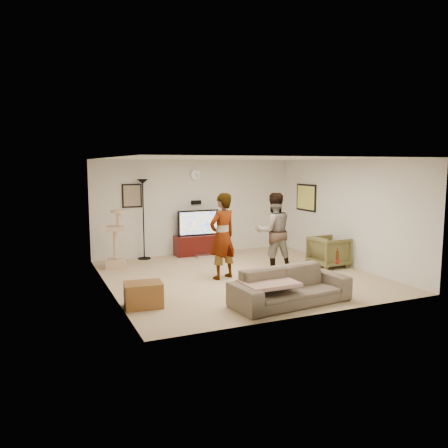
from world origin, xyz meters
name	(u,v)px	position (x,y,z in m)	size (l,w,h in m)	color
floor	(240,276)	(0.00, 0.00, -0.01)	(5.50, 5.50, 0.02)	tan
ceiling	(240,158)	(0.00, 0.00, 2.51)	(5.50, 5.50, 0.02)	silver
wall_back	(196,207)	(0.00, 2.75, 1.25)	(5.50, 0.04, 2.50)	silver
wall_front	(317,237)	(0.00, -2.75, 1.25)	(5.50, 0.04, 2.50)	silver
wall_left	(108,225)	(-2.75, 0.00, 1.25)	(0.04, 5.50, 2.50)	silver
wall_right	(345,213)	(2.75, 0.00, 1.25)	(0.04, 5.50, 2.50)	silver
wall_clock	(196,175)	(0.00, 2.72, 2.10)	(0.26, 0.26, 0.04)	silver
wall_speaker	(196,202)	(0.00, 2.69, 1.38)	(0.25, 0.10, 0.10)	black
picture_back	(132,196)	(-1.70, 2.73, 1.60)	(0.42, 0.03, 0.52)	gray
picture_right	(306,198)	(2.73, 1.60, 1.50)	(0.03, 0.78, 0.62)	#DCD75B
tv_stand	(198,245)	(-0.02, 2.50, 0.26)	(1.25, 0.45, 0.52)	#380B08
console_box	(204,256)	(-0.02, 2.11, 0.04)	(0.40, 0.30, 0.07)	silver
tv	(198,223)	(-0.02, 2.50, 0.85)	(1.12, 0.08, 0.67)	black
tv_screen	(199,223)	(-0.02, 2.46, 0.85)	(1.03, 0.01, 0.59)	gold
floor_lamp	(143,219)	(-1.46, 2.55, 1.01)	(0.32, 0.32, 2.02)	black
cat_tree	(115,239)	(-2.30, 1.82, 0.68)	(0.44, 0.44, 1.36)	tan
person_left	(222,236)	(-0.43, -0.05, 0.90)	(0.66, 0.43, 1.80)	gray
person_right	(274,231)	(0.95, 0.23, 0.88)	(0.85, 0.66, 1.75)	#3C4D82
sofa	(290,286)	(-0.05, -2.11, 0.31)	(2.10, 0.82, 0.61)	brown
throw_blanket	(268,283)	(-0.48, -2.11, 0.41)	(0.90, 0.70, 0.06)	#CF9E92
beer_bottle	(337,257)	(0.91, -2.11, 0.74)	(0.06, 0.06, 0.25)	#482809
armchair	(329,252)	(2.30, -0.04, 0.36)	(0.76, 0.78, 0.71)	brown
side_table	(143,295)	(-2.40, -1.25, 0.21)	(0.62, 0.47, 0.42)	brown
toy_ball	(160,291)	(-1.91, -0.54, 0.03)	(0.07, 0.07, 0.07)	#087C83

